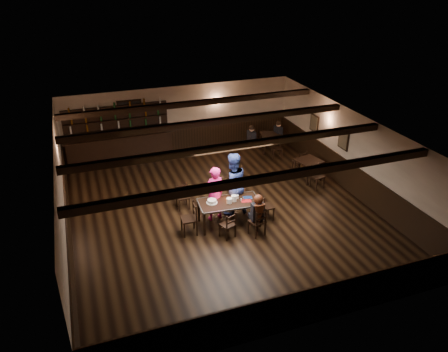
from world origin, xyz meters
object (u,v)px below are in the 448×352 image
object	(u,v)px
dining_table	(229,204)
chair_near_right	(259,220)
man_blue	(232,184)
cake	(212,201)
bar_counter	(120,145)
chair_near_left	(229,224)
woman_pink	(214,194)

from	to	relation	value
dining_table	chair_near_right	size ratio (longest dim) A/B	2.14
chair_near_right	man_blue	distance (m)	1.51
chair_near_right	cake	xyz separation A→B (m)	(-1.06, 0.95, 0.30)
dining_table	chair_near_right	bearing A→B (deg)	-55.80
bar_counter	chair_near_left	bearing A→B (deg)	-70.52
dining_table	woman_pink	distance (m)	0.55
woman_pink	man_blue	size ratio (longest dim) A/B	0.86
chair_near_left	bar_counter	xyz separation A→B (m)	(-2.15, 6.09, 0.26)
chair_near_right	chair_near_left	bearing A→B (deg)	168.39
chair_near_right	bar_counter	distance (m)	6.93
dining_table	cake	distance (m)	0.51
woman_pink	man_blue	bearing A→B (deg)	-176.36
chair_near_left	cake	size ratio (longest dim) A/B	2.49
woman_pink	cake	xyz separation A→B (m)	(-0.18, -0.32, -0.05)
chair_near_right	woman_pink	bearing A→B (deg)	124.68
dining_table	man_blue	distance (m)	0.71
chair_near_right	man_blue	size ratio (longest dim) A/B	0.43
man_blue	chair_near_right	bearing A→B (deg)	94.37
bar_counter	dining_table	bearing A→B (deg)	-66.09
chair_near_right	cake	size ratio (longest dim) A/B	2.66
woman_pink	bar_counter	world-z (taller)	bar_counter
dining_table	chair_near_right	world-z (taller)	chair_near_right
dining_table	bar_counter	world-z (taller)	bar_counter
cake	man_blue	bearing A→B (deg)	29.92
dining_table	man_blue	world-z (taller)	man_blue
chair_near_right	dining_table	bearing A→B (deg)	124.20
woman_pink	bar_counter	bearing A→B (deg)	-76.57
cake	bar_counter	size ratio (longest dim) A/B	0.08
dining_table	chair_near_left	bearing A→B (deg)	-110.10
chair_near_right	bar_counter	xyz separation A→B (m)	(-2.97, 6.26, 0.22)
chair_near_left	woman_pink	xyz separation A→B (m)	(-0.06, 1.10, 0.38)
chair_near_left	bar_counter	bearing A→B (deg)	109.48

